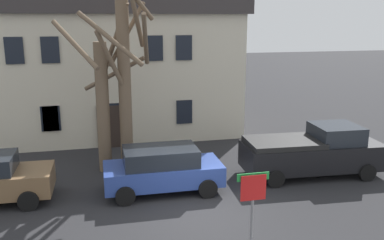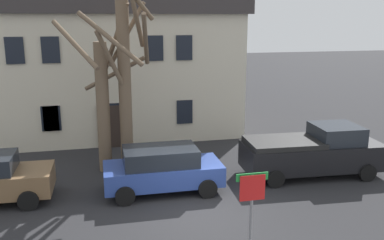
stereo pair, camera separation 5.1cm
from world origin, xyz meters
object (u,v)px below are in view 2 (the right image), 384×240
object	(u,v)px
building_main	(113,55)
tree_bare_near	(103,97)
bicycle_leaning	(13,173)
pickup_truck_black	(313,152)
street_sign_pole	(251,209)
car_blue_wagon	(162,169)
tree_bare_mid	(126,72)

from	to	relation	value
building_main	tree_bare_near	xyz separation A→B (m)	(-0.78, -7.33, -1.05)
building_main	bicycle_leaning	world-z (taller)	building_main
pickup_truck_black	street_sign_pole	size ratio (longest dim) A/B	1.98
building_main	car_blue_wagon	distance (m)	10.65
street_sign_pole	bicycle_leaning	size ratio (longest dim) A/B	1.63
tree_bare_near	car_blue_wagon	xyz separation A→B (m)	(1.93, -2.74, -2.24)
pickup_truck_black	street_sign_pole	bearing A→B (deg)	-128.45
street_sign_pole	tree_bare_mid	bearing A→B (deg)	103.91
tree_bare_near	pickup_truck_black	bearing A→B (deg)	-16.71
car_blue_wagon	street_sign_pole	size ratio (longest dim) A/B	1.50
street_sign_pole	bicycle_leaning	world-z (taller)	street_sign_pole
tree_bare_near	tree_bare_mid	distance (m)	1.37
car_blue_wagon	pickup_truck_black	world-z (taller)	pickup_truck_black
tree_bare_near	street_sign_pole	xyz separation A→B (m)	(3.06, -8.80, -1.12)
pickup_truck_black	street_sign_pole	xyz separation A→B (m)	(-5.06, -6.37, 1.00)
building_main	bicycle_leaning	xyz separation A→B (m)	(-4.37, -7.86, -3.79)
tree_bare_mid	bicycle_leaning	distance (m)	5.88
tree_bare_mid	street_sign_pole	distance (m)	9.18
pickup_truck_black	street_sign_pole	world-z (taller)	street_sign_pole
pickup_truck_black	tree_bare_near	bearing A→B (deg)	163.29
building_main	pickup_truck_black	bearing A→B (deg)	-53.06
building_main	tree_bare_mid	size ratio (longest dim) A/B	1.76
bicycle_leaning	building_main	bearing A→B (deg)	60.93
building_main	car_blue_wagon	world-z (taller)	building_main
building_main	bicycle_leaning	bearing A→B (deg)	-119.07
bicycle_leaning	tree_bare_mid	bearing A→B (deg)	5.01
car_blue_wagon	bicycle_leaning	xyz separation A→B (m)	(-5.52, 2.21, -0.51)
pickup_truck_black	bicycle_leaning	size ratio (longest dim) A/B	3.22
building_main	tree_bare_near	size ratio (longest dim) A/B	1.97
car_blue_wagon	bicycle_leaning	bearing A→B (deg)	158.22
street_sign_pole	bicycle_leaning	bearing A→B (deg)	128.82
building_main	bicycle_leaning	size ratio (longest dim) A/B	7.68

